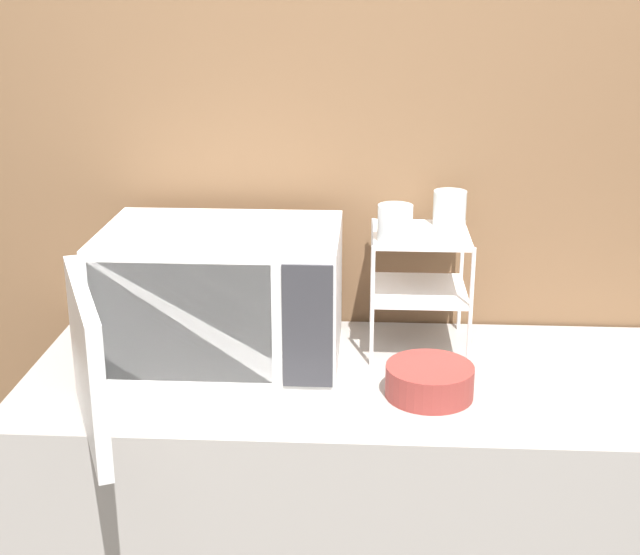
% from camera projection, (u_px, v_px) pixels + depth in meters
% --- Properties ---
extents(wall_back, '(8.00, 0.06, 2.60)m').
position_uv_depth(wall_back, '(401.00, 171.00, 2.36)').
color(wall_back, brown).
rests_on(wall_back, ground_plane).
extents(counter, '(1.80, 0.68, 0.89)m').
position_uv_depth(counter, '(396.00, 533.00, 2.27)').
color(counter, '#9E9993').
rests_on(counter, ground_plane).
extents(microwave, '(0.60, 0.82, 0.33)m').
position_uv_depth(microwave, '(217.00, 298.00, 2.16)').
color(microwave, silver).
rests_on(microwave, counter).
extents(dish_rack, '(0.24, 0.26, 0.31)m').
position_uv_depth(dish_rack, '(420.00, 265.00, 2.23)').
color(dish_rack, white).
rests_on(dish_rack, counter).
extents(glass_front_left, '(0.08, 0.08, 0.09)m').
position_uv_depth(glass_front_left, '(395.00, 223.00, 2.12)').
color(glass_front_left, silver).
rests_on(glass_front_left, dish_rack).
extents(glass_back_right, '(0.08, 0.08, 0.09)m').
position_uv_depth(glass_back_right, '(450.00, 208.00, 2.25)').
color(glass_back_right, silver).
rests_on(glass_back_right, dish_rack).
extents(bowl, '(0.20, 0.20, 0.07)m').
position_uv_depth(bowl, '(429.00, 381.00, 2.01)').
color(bowl, maroon).
rests_on(bowl, counter).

